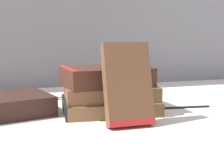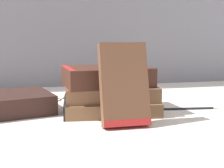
{
  "view_description": "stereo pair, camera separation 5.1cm",
  "coord_description": "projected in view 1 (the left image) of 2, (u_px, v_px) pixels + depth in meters",
  "views": [
    {
      "loc": [
        -0.2,
        -0.61,
        0.16
      ],
      "look_at": [
        -0.0,
        0.02,
        0.06
      ],
      "focal_mm": 50.0,
      "sensor_mm": 36.0,
      "label": 1
    },
    {
      "loc": [
        -0.15,
        -0.62,
        0.16
      ],
      "look_at": [
        -0.0,
        0.02,
        0.06
      ],
      "focal_mm": 50.0,
      "sensor_mm": 36.0,
      "label": 2
    }
  ],
  "objects": [
    {
      "name": "book_flat_bottom",
      "position": [
        106.0,
        105.0,
        0.69
      ],
      "size": [
        0.21,
        0.17,
        0.03
      ],
      "rotation": [
        0.0,
        0.0,
        -0.1
      ],
      "color": "brown",
      "rests_on": "ground_plane"
    },
    {
      "name": "fountain_pen",
      "position": [
        186.0,
        106.0,
        0.72
      ],
      "size": [
        0.15,
        0.03,
        0.01
      ],
      "rotation": [
        0.0,
        0.0,
        -0.12
      ],
      "color": "black",
      "rests_on": "ground_plane"
    },
    {
      "name": "pocket_watch",
      "position": [
        123.0,
        65.0,
        0.69
      ],
      "size": [
        0.06,
        0.06,
        0.01
      ],
      "color": "silver",
      "rests_on": "book_flat_top"
    },
    {
      "name": "book_flat_top",
      "position": [
        104.0,
        76.0,
        0.68
      ],
      "size": [
        0.19,
        0.15,
        0.04
      ],
      "rotation": [
        0.0,
        0.0,
        0.07
      ],
      "color": "#422319",
      "rests_on": "book_flat_middle"
    },
    {
      "name": "reading_glasses",
      "position": [
        57.0,
        99.0,
        0.82
      ],
      "size": [
        0.1,
        0.08,
        0.0
      ],
      "rotation": [
        0.0,
        0.0,
        0.4
      ],
      "color": "#4C3828",
      "rests_on": "ground_plane"
    },
    {
      "name": "book_leaning_front",
      "position": [
        126.0,
        87.0,
        0.57
      ],
      "size": [
        0.09,
        0.06,
        0.15
      ],
      "rotation": [
        -0.27,
        0.0,
        0.0
      ],
      "color": "brown",
      "rests_on": "ground_plane"
    },
    {
      "name": "ground_plane",
      "position": [
        115.0,
        116.0,
        0.66
      ],
      "size": [
        3.0,
        3.0,
        0.0
      ],
      "primitive_type": "plane",
      "color": "silver"
    },
    {
      "name": "book_flat_middle",
      "position": [
        109.0,
        92.0,
        0.69
      ],
      "size": [
        0.21,
        0.16,
        0.03
      ],
      "rotation": [
        0.0,
        0.0,
        -0.09
      ],
      "color": "brown",
      "rests_on": "book_flat_bottom"
    }
  ]
}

